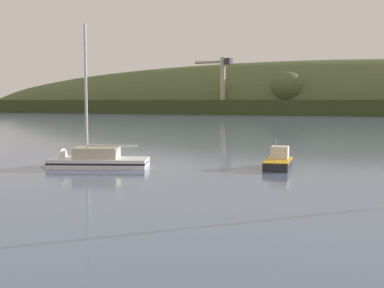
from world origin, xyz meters
TOP-DOWN VIEW (x-y plane):
  - far_shoreline_hill at (0.58, 230.22)m, footprint 460.33×99.73m
  - dockside_crane at (-33.03, 202.15)m, footprint 16.89×6.35m
  - sailboat_midwater_white at (-3.37, 37.59)m, footprint 9.77×5.46m
  - fishing_boat_moored at (12.43, 42.12)m, footprint 2.15×5.35m

SIDE VIEW (x-z plane):
  - sailboat_midwater_white at x=-3.37m, z-range -6.52..7.00m
  - far_shoreline_hill at x=0.58m, z-range -23.09..23.77m
  - fishing_boat_moored at x=12.43m, z-range -1.31..2.04m
  - dockside_crane at x=-33.03m, z-range 0.02..23.28m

